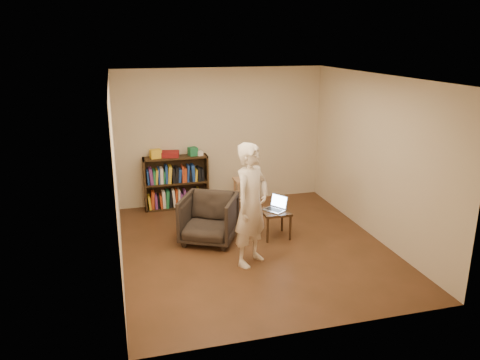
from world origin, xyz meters
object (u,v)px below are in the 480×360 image
object	(u,v)px
stool	(244,184)
laptop	(276,206)
bookshelf	(176,185)
armchair	(209,219)
person	(251,205)
side_table	(275,215)

from	to	relation	value
stool	laptop	size ratio (longest dim) A/B	1.28
bookshelf	armchair	distance (m)	1.72
laptop	person	distance (m)	1.13
side_table	laptop	size ratio (longest dim) A/B	1.07
stool	armchair	world-z (taller)	armchair
bookshelf	side_table	xyz separation A→B (m)	(1.36, -1.81, -0.07)
stool	armchair	distance (m)	1.76
person	laptop	bearing A→B (deg)	12.85
bookshelf	person	distance (m)	2.72
stool	person	size ratio (longest dim) A/B	0.30
stool	side_table	xyz separation A→B (m)	(0.10, -1.57, -0.06)
side_table	armchair	bearing A→B (deg)	174.24
bookshelf	side_table	world-z (taller)	bookshelf
bookshelf	side_table	size ratio (longest dim) A/B	2.68
armchair	laptop	world-z (taller)	armchair
stool	armchair	size ratio (longest dim) A/B	0.64
armchair	bookshelf	bearing A→B (deg)	126.47
laptop	armchair	bearing A→B (deg)	-127.26
armchair	person	xyz separation A→B (m)	(0.44, -0.89, 0.50)
side_table	person	size ratio (longest dim) A/B	0.25
armchair	side_table	world-z (taller)	armchair
stool	armchair	xyz separation A→B (m)	(-0.98, -1.46, -0.05)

